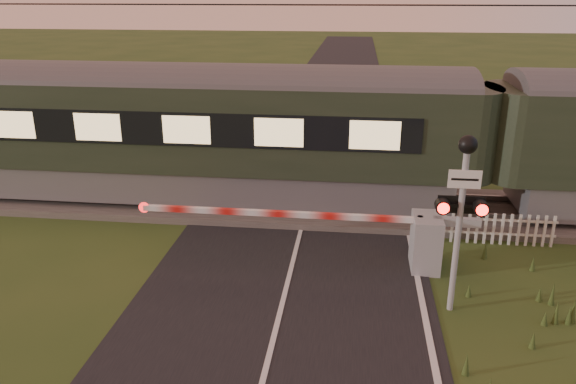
# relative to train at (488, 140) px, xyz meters

# --- Properties ---
(ground) EXTENTS (160.00, 160.00, 0.00)m
(ground) POSITION_rel_train_xyz_m (-4.77, -6.50, -2.12)
(ground) COLOR #294119
(ground) RESTS_ON ground
(road) EXTENTS (6.00, 140.00, 0.03)m
(road) POSITION_rel_train_xyz_m (-4.75, -6.73, -2.11)
(road) COLOR black
(road) RESTS_ON ground
(track_bed) EXTENTS (140.00, 3.40, 0.39)m
(track_bed) POSITION_rel_train_xyz_m (-4.77, 0.00, -2.06)
(track_bed) COLOR #47423D
(track_bed) RESTS_ON ground
(train) EXTENTS (39.47, 2.72, 3.67)m
(train) POSITION_rel_train_xyz_m (0.00, 0.00, 0.00)
(train) COLOR slate
(train) RESTS_ON ground
(boom_gate) EXTENTS (7.64, 0.95, 1.26)m
(boom_gate) POSITION_rel_train_xyz_m (-2.19, -3.36, -1.43)
(boom_gate) COLOR gray
(boom_gate) RESTS_ON ground
(crossing_signal) EXTENTS (0.88, 0.36, 3.47)m
(crossing_signal) POSITION_rel_train_xyz_m (-1.51, -5.08, 0.27)
(crossing_signal) COLOR gray
(crossing_signal) RESTS_ON ground
(picket_fence) EXTENTS (2.75, 0.07, 0.80)m
(picket_fence) POSITION_rel_train_xyz_m (0.05, -1.89, -1.72)
(picket_fence) COLOR silver
(picket_fence) RESTS_ON ground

